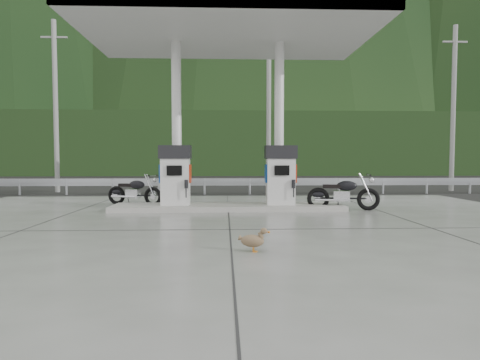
{
  "coord_description": "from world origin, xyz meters",
  "views": [
    {
      "loc": [
        -0.11,
        -9.68,
        1.56
      ],
      "look_at": [
        0.3,
        1.0,
        1.0
      ],
      "focal_mm": 30.0,
      "sensor_mm": 36.0,
      "label": 1
    }
  ],
  "objects_px": {
    "motorcycle_left": "(134,192)",
    "motorcycle_right": "(343,194)",
    "gas_pump_right": "(281,175)",
    "gas_pump_left": "(175,175)",
    "duck": "(252,241)"
  },
  "relations": [
    {
      "from": "motorcycle_left",
      "to": "motorcycle_right",
      "type": "height_order",
      "value": "motorcycle_right"
    },
    {
      "from": "gas_pump_right",
      "to": "motorcycle_left",
      "type": "bearing_deg",
      "value": 164.68
    },
    {
      "from": "gas_pump_left",
      "to": "duck",
      "type": "height_order",
      "value": "gas_pump_left"
    },
    {
      "from": "gas_pump_right",
      "to": "motorcycle_left",
      "type": "distance_m",
      "value": 4.94
    },
    {
      "from": "duck",
      "to": "gas_pump_right",
      "type": "bearing_deg",
      "value": 93.33
    },
    {
      "from": "motorcycle_right",
      "to": "duck",
      "type": "xyz_separation_m",
      "value": [
        -3.14,
        -5.4,
        -0.3
      ]
    },
    {
      "from": "motorcycle_right",
      "to": "duck",
      "type": "distance_m",
      "value": 6.25
    },
    {
      "from": "motorcycle_left",
      "to": "motorcycle_right",
      "type": "bearing_deg",
      "value": 6.47
    },
    {
      "from": "gas_pump_left",
      "to": "gas_pump_right",
      "type": "xyz_separation_m",
      "value": [
        3.2,
        0.0,
        0.0
      ]
    },
    {
      "from": "gas_pump_right",
      "to": "motorcycle_left",
      "type": "relative_size",
      "value": 0.96
    },
    {
      "from": "gas_pump_left",
      "to": "duck",
      "type": "xyz_separation_m",
      "value": [
        1.95,
        -5.59,
        -0.88
      ]
    },
    {
      "from": "gas_pump_left",
      "to": "gas_pump_right",
      "type": "relative_size",
      "value": 1.0
    },
    {
      "from": "gas_pump_left",
      "to": "gas_pump_right",
      "type": "height_order",
      "value": "same"
    },
    {
      "from": "gas_pump_left",
      "to": "duck",
      "type": "distance_m",
      "value": 5.98
    },
    {
      "from": "gas_pump_left",
      "to": "motorcycle_right",
      "type": "height_order",
      "value": "gas_pump_left"
    }
  ]
}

